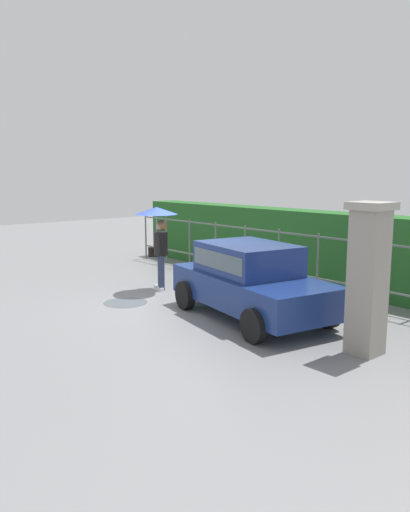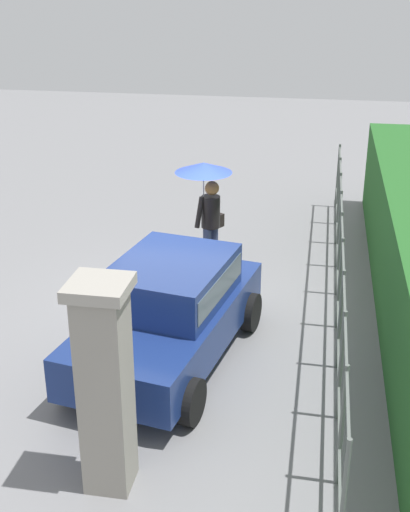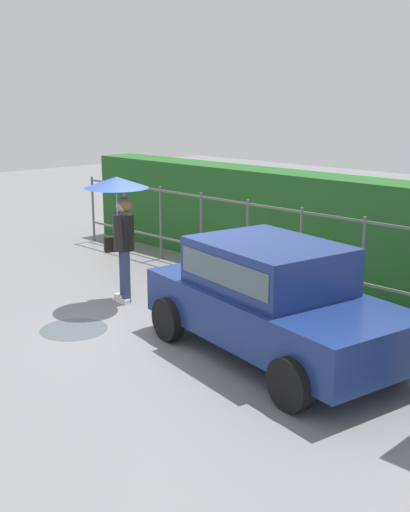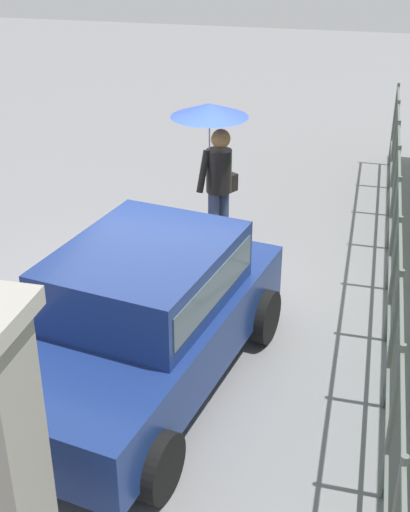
{
  "view_description": "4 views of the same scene",
  "coord_description": "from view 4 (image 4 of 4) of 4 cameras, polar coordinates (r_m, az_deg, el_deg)",
  "views": [
    {
      "loc": [
        8.46,
        -6.72,
        2.85
      ],
      "look_at": [
        0.19,
        0.31,
        1.05
      ],
      "focal_mm": 35.08,
      "sensor_mm": 36.0,
      "label": 1
    },
    {
      "loc": [
        9.88,
        2.21,
        5.17
      ],
      "look_at": [
        -0.15,
        0.44,
        0.85
      ],
      "focal_mm": 47.61,
      "sensor_mm": 36.0,
      "label": 2
    },
    {
      "loc": [
        6.65,
        -5.92,
        3.27
      ],
      "look_at": [
        0.12,
        0.56,
        1.0
      ],
      "focal_mm": 45.47,
      "sensor_mm": 36.0,
      "label": 3
    },
    {
      "loc": [
        7.2,
        2.21,
        4.41
      ],
      "look_at": [
        0.34,
        0.56,
        0.81
      ],
      "focal_mm": 49.79,
      "sensor_mm": 36.0,
      "label": 4
    }
  ],
  "objects": [
    {
      "name": "car",
      "position": [
        6.9,
        -5.0,
        -4.59
      ],
      "size": [
        3.94,
        2.39,
        1.48
      ],
      "rotation": [
        0.0,
        0.0,
        -0.18
      ],
      "color": "navy",
      "rests_on": "ground"
    },
    {
      "name": "fence_section",
      "position": [
        8.29,
        14.9,
        0.42
      ],
      "size": [
        10.69,
        0.05,
        1.5
      ],
      "color": "#59605B",
      "rests_on": "ground"
    },
    {
      "name": "pedestrian",
      "position": [
        9.36,
        0.74,
        8.99
      ],
      "size": [
        1.01,
        1.01,
        2.06
      ],
      "rotation": [
        0.0,
        0.0,
        -2.09
      ],
      "color": "#2D3856",
      "rests_on": "ground"
    },
    {
      "name": "puddle_near",
      "position": [
        9.82,
        -7.4,
        0.09
      ],
      "size": [
        0.97,
        0.97,
        0.0
      ],
      "primitive_type": "cylinder",
      "color": "#4C545B",
      "rests_on": "ground"
    },
    {
      "name": "ground_plane",
      "position": [
        8.73,
        -3.07,
        -3.39
      ],
      "size": [
        40.0,
        40.0,
        0.0
      ],
      "primitive_type": "plane",
      "color": "slate"
    }
  ]
}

